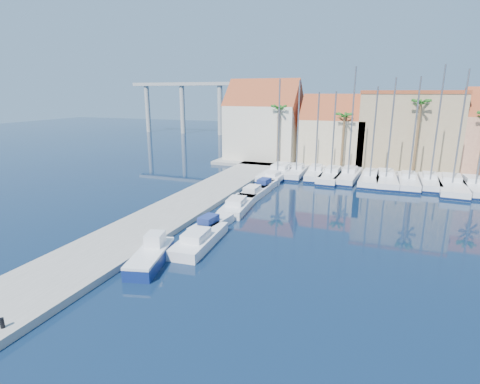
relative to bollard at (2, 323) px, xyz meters
name	(u,v)px	position (x,y,z in m)	size (l,w,h in m)	color
ground	(177,311)	(6.80, 5.05, -0.76)	(260.00, 260.00, 0.00)	black
quay_west	(167,216)	(-2.20, 18.55, -0.51)	(6.00, 77.00, 0.50)	gray
shore_north	(383,166)	(16.80, 53.05, -0.51)	(54.00, 16.00, 0.50)	gray
bollard	(2,323)	(0.00, 0.00, 0.00)	(0.21, 0.21, 0.53)	black
fishing_boat	(151,255)	(2.08, 9.62, -0.13)	(3.13, 5.77, 1.92)	navy
motorboat_west_0	(199,239)	(3.75, 13.74, -0.26)	(2.74, 7.20, 1.40)	white
motorboat_west_1	(211,224)	(3.13, 17.24, -0.26)	(2.21, 5.38, 1.40)	white
motorboat_west_2	(238,205)	(3.20, 23.50, -0.26)	(2.88, 7.19, 1.40)	white
motorboat_west_3	(254,193)	(3.12, 28.64, -0.26)	(2.23, 6.43, 1.40)	white
motorboat_west_4	(265,185)	(3.26, 32.72, -0.26)	(2.24, 5.67, 1.40)	white
motorboat_west_5	(275,178)	(3.18, 37.09, -0.26)	(2.74, 6.79, 1.40)	white
motorboat_west_6	(288,169)	(3.47, 43.18, -0.26)	(2.67, 7.05, 1.40)	white
sailboat_0	(279,172)	(2.81, 40.64, -0.19)	(3.28, 12.02, 13.48)	white
sailboat_1	(297,172)	(5.26, 41.47, -0.12)	(2.35, 8.12, 13.27)	white
sailboat_2	(315,173)	(7.89, 41.71, -0.17)	(2.86, 8.76, 11.77)	white
sailboat_3	(332,175)	(10.24, 41.09, -0.18)	(2.97, 9.79, 11.86)	white
sailboat_4	(349,175)	(12.44, 41.75, -0.14)	(3.14, 9.74, 14.93)	white
sailboat_5	(370,178)	(15.30, 41.02, -0.16)	(2.72, 9.15, 12.43)	white
sailboat_6	(386,179)	(17.24, 41.49, -0.17)	(3.28, 10.23, 13.55)	white
sailboat_7	(408,181)	(20.00, 41.02, -0.14)	(2.50, 9.02, 13.57)	white
sailboat_8	(429,181)	(22.52, 41.69, -0.11)	(2.30, 8.62, 14.94)	white
sailboat_9	(452,185)	(24.94, 40.93, -0.18)	(3.76, 11.79, 14.32)	white
sailboat_10	(474,186)	(27.39, 41.10, -0.18)	(3.24, 10.19, 12.79)	white
building_0	(264,123)	(-3.20, 52.05, 5.76)	(12.30, 9.00, 13.50)	beige
building_1	(334,133)	(8.80, 52.05, 4.53)	(10.30, 8.00, 11.00)	#CBB98F
building_2	(408,129)	(19.80, 53.05, 5.49)	(14.20, 10.20, 11.50)	tan
palm_0	(279,110)	(0.80, 47.05, 8.32)	(2.60, 2.60, 10.15)	brown
palm_1	(344,117)	(10.80, 47.05, 7.37)	(2.60, 2.60, 9.15)	brown
palm_2	(421,105)	(20.80, 47.05, 9.25)	(2.60, 2.60, 11.15)	brown
viaduct	(204,98)	(-32.27, 87.05, 9.48)	(48.00, 2.20, 14.45)	#9E9E99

